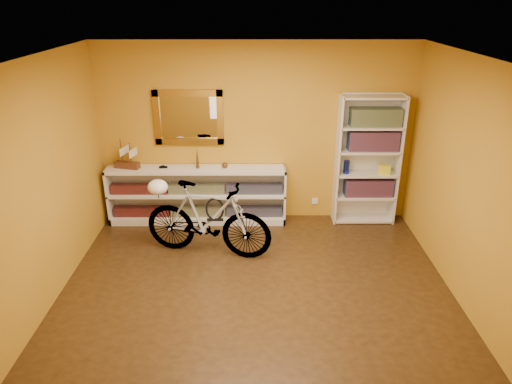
{
  "coord_description": "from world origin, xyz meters",
  "views": [
    {
      "loc": [
        -0.01,
        -4.47,
        3.16
      ],
      "look_at": [
        0.0,
        0.7,
        0.95
      ],
      "focal_mm": 32.65,
      "sensor_mm": 36.0,
      "label": 1
    }
  ],
  "objects_px": {
    "console_unit": "(197,195)",
    "bookcase": "(367,161)",
    "helmet": "(158,187)",
    "bicycle": "(208,219)"
  },
  "relations": [
    {
      "from": "bookcase",
      "to": "console_unit",
      "type": "bearing_deg",
      "value": -179.42
    },
    {
      "from": "helmet",
      "to": "bookcase",
      "type": "bearing_deg",
      "value": 16.19
    },
    {
      "from": "console_unit",
      "to": "bookcase",
      "type": "bearing_deg",
      "value": 0.58
    },
    {
      "from": "console_unit",
      "to": "bookcase",
      "type": "distance_m",
      "value": 2.52
    },
    {
      "from": "console_unit",
      "to": "bicycle",
      "type": "distance_m",
      "value": 0.99
    },
    {
      "from": "console_unit",
      "to": "bookcase",
      "type": "relative_size",
      "value": 1.37
    },
    {
      "from": "helmet",
      "to": "bicycle",
      "type": "bearing_deg",
      "value": -13.05
    },
    {
      "from": "bookcase",
      "to": "helmet",
      "type": "relative_size",
      "value": 7.26
    },
    {
      "from": "console_unit",
      "to": "helmet",
      "type": "relative_size",
      "value": 9.94
    },
    {
      "from": "console_unit",
      "to": "bookcase",
      "type": "height_order",
      "value": "bookcase"
    }
  ]
}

